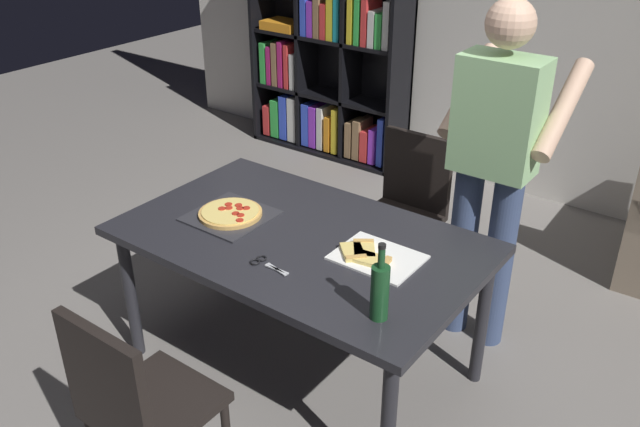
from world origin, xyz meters
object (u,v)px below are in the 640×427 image
(bookshelf, at_px, (327,47))
(wine_bottle, at_px, (380,291))
(chair_far_side, at_px, (406,203))
(kitchen_scissors, at_px, (265,263))
(chair_near_camera, at_px, (135,401))
(dining_table, at_px, (301,249))
(pepperoni_pizza_on_tray, at_px, (231,214))
(person_serving_pizza, at_px, (494,160))

(bookshelf, height_order, wine_bottle, bookshelf)
(chair_far_side, xyz_separation_m, kitchen_scissors, (0.03, -1.27, 0.24))
(wine_bottle, bearing_deg, chair_near_camera, -131.76)
(dining_table, bearing_deg, pepperoni_pizza_on_tray, -171.74)
(pepperoni_pizza_on_tray, bearing_deg, kitchen_scissors, -28.98)
(pepperoni_pizza_on_tray, bearing_deg, wine_bottle, -14.35)
(chair_far_side, distance_m, pepperoni_pizza_on_tray, 1.14)
(chair_far_side, relative_size, bookshelf, 0.46)
(dining_table, bearing_deg, bookshelf, 123.44)
(kitchen_scissors, bearing_deg, chair_far_side, 91.30)
(bookshelf, xyz_separation_m, wine_bottle, (2.18, -2.68, -0.03))
(dining_table, distance_m, chair_far_side, 1.00)
(chair_far_side, distance_m, person_serving_pizza, 0.78)
(chair_near_camera, bearing_deg, kitchen_scissors, 87.68)
(chair_far_side, xyz_separation_m, wine_bottle, (0.61, -1.30, 0.36))
(chair_far_side, relative_size, pepperoni_pizza_on_tray, 2.48)
(chair_far_side, distance_m, kitchen_scissors, 1.29)
(chair_far_side, xyz_separation_m, person_serving_pizza, (0.57, -0.22, 0.49))
(chair_near_camera, bearing_deg, bookshelf, 115.00)
(dining_table, xyz_separation_m, pepperoni_pizza_on_tray, (-0.38, -0.05, 0.09))
(person_serving_pizza, bearing_deg, wine_bottle, -87.77)
(bookshelf, height_order, pepperoni_pizza_on_tray, bookshelf)
(person_serving_pizza, distance_m, pepperoni_pizza_on_tray, 1.27)
(pepperoni_pizza_on_tray, bearing_deg, dining_table, 8.26)
(chair_near_camera, bearing_deg, chair_far_side, 90.00)
(chair_near_camera, distance_m, bookshelf, 3.73)
(dining_table, relative_size, chair_near_camera, 1.82)
(dining_table, xyz_separation_m, chair_near_camera, (-0.00, -0.99, -0.17))
(kitchen_scissors, bearing_deg, chair_near_camera, -92.32)
(dining_table, bearing_deg, chair_near_camera, -90.00)
(bookshelf, distance_m, person_serving_pizza, 2.67)
(wine_bottle, bearing_deg, pepperoni_pizza_on_tray, 165.65)
(kitchen_scissors, bearing_deg, pepperoni_pizza_on_tray, 151.02)
(chair_near_camera, height_order, person_serving_pizza, person_serving_pizza)
(bookshelf, relative_size, wine_bottle, 6.17)
(dining_table, bearing_deg, wine_bottle, -26.80)
(dining_table, height_order, chair_far_side, chair_far_side)
(chair_far_side, relative_size, wine_bottle, 2.85)
(dining_table, relative_size, person_serving_pizza, 0.94)
(chair_near_camera, relative_size, chair_far_side, 1.00)
(wine_bottle, relative_size, kitchen_scissors, 1.62)
(bookshelf, height_order, person_serving_pizza, bookshelf)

